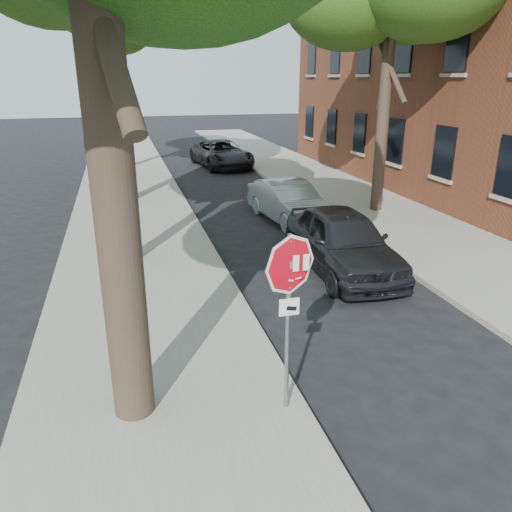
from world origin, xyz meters
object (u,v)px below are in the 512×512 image
(stop_sign, at_px, (289,291))
(tree_far, at_px, (107,18))
(car_a, at_px, (343,241))
(car_b, at_px, (289,202))
(car_d, at_px, (221,154))

(stop_sign, xyz_separation_m, tree_far, (-2.02, 21.14, 5.26))
(car_a, bearing_deg, stop_sign, -120.21)
(tree_far, distance_m, car_b, 14.20)
(stop_sign, xyz_separation_m, car_b, (3.30, 9.71, -1.27))
(car_b, distance_m, car_d, 11.25)
(tree_far, relative_size, car_a, 2.04)
(stop_sign, relative_size, tree_far, 0.28)
(tree_far, xyz_separation_m, car_b, (5.32, -11.42, -6.54))
(tree_far, bearing_deg, car_a, -72.20)
(tree_far, relative_size, car_d, 1.84)
(tree_far, bearing_deg, car_d, -1.90)
(stop_sign, bearing_deg, car_b, 71.23)
(tree_far, relative_size, car_b, 2.28)
(tree_far, xyz_separation_m, car_d, (5.29, -0.18, -6.51))
(tree_far, xyz_separation_m, car_a, (5.16, -16.06, -6.43))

